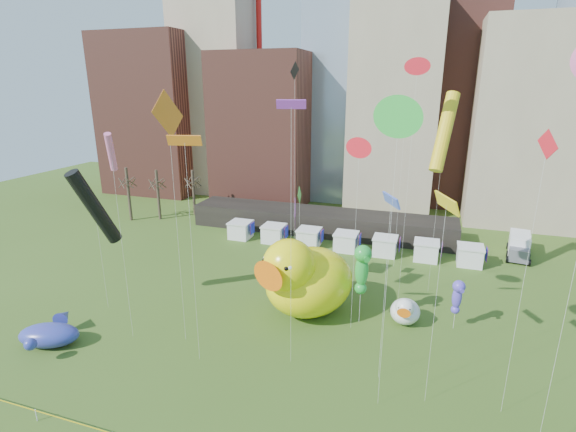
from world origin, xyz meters
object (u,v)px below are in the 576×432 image
(small_duck, at_px, (405,311))
(box_truck, at_px, (519,245))
(seahorse_purple, at_px, (457,294))
(seahorse_green, at_px, (362,266))
(whale_inflatable, at_px, (50,333))
(big_duck, at_px, (305,278))

(small_duck, bearing_deg, box_truck, 61.17)
(seahorse_purple, bearing_deg, small_duck, 170.32)
(small_duck, distance_m, box_truck, 24.64)
(seahorse_green, bearing_deg, whale_inflatable, -179.00)
(seahorse_purple, relative_size, whale_inflatable, 0.75)
(whale_inflatable, relative_size, box_truck, 0.95)
(big_duck, bearing_deg, whale_inflatable, -123.64)
(big_duck, xyz_separation_m, seahorse_purple, (13.29, 1.66, -0.31))
(small_duck, bearing_deg, whale_inflatable, -153.79)
(big_duck, relative_size, box_truck, 1.74)
(seahorse_purple, xyz_separation_m, box_truck, (8.24, 20.80, -1.99))
(small_duck, bearing_deg, seahorse_green, -162.33)
(small_duck, distance_m, seahorse_green, 5.95)
(seahorse_purple, bearing_deg, box_truck, 52.54)
(big_duck, distance_m, seahorse_purple, 13.39)
(small_duck, relative_size, seahorse_green, 0.48)
(big_duck, height_order, seahorse_green, big_duck)
(seahorse_purple, height_order, whale_inflatable, seahorse_purple)
(big_duck, distance_m, seahorse_green, 5.48)
(whale_inflatable, distance_m, box_truck, 52.65)
(box_truck, bearing_deg, seahorse_green, -118.18)
(big_duck, xyz_separation_m, whale_inflatable, (-18.67, -11.53, -2.68))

